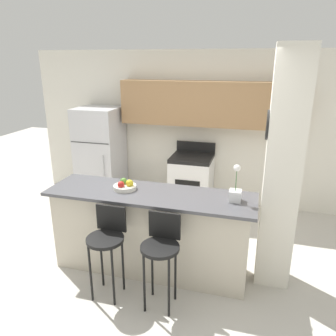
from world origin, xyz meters
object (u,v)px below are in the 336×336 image
Objects in this scene: bar_stool_left at (107,239)px; bar_stool_right at (161,247)px; orchid_vase at (235,191)px; fruit_bowl at (125,186)px; stove_range at (191,182)px; trash_bin at (127,196)px; refrigerator at (101,155)px.

bar_stool_left is 0.58m from bar_stool_right.
orchid_vase is 1.54× the size of fruit_bowl.
fruit_bowl is at bearing -103.02° from stove_range.
bar_stool_left and bar_stool_right have the same top height.
orchid_vase is (1.22, 0.56, 0.44)m from bar_stool_left.
bar_stool_left is at bearing -88.38° from fruit_bowl.
orchid_vase is 2.56m from trash_bin.
refrigerator reaches higher than trash_bin.
fruit_bowl is 0.68× the size of trash_bin.
fruit_bowl is (1.21, -1.76, 0.21)m from refrigerator.
bar_stool_right is at bearing -59.28° from trash_bin.
fruit_bowl is (-1.24, -0.01, -0.07)m from orchid_vase.
stove_range is 2.67× the size of orchid_vase.
refrigerator is 0.88m from trash_bin.
refrigerator is 2.93m from bar_stool_right.
stove_range is 2.82× the size of trash_bin.
orchid_vase is at bearing 0.33° from fruit_bowl.
refrigerator reaches higher than bar_stool_right.
refrigerator reaches higher than orchid_vase.
orchid_vase is at bearing -35.62° from refrigerator.
bar_stool_right is (0.18, -2.34, 0.19)m from stove_range.
bar_stool_left is 1.41m from orchid_vase.
stove_range is at bearing 1.24° from refrigerator.
orchid_vase reaches higher than bar_stool_left.
stove_range is 2.35m from bar_stool_right.
orchid_vase is (0.64, 0.56, 0.44)m from bar_stool_right.
fruit_bowl is 1.84m from trash_bin.
bar_stool_left is 2.21m from trash_bin.
trash_bin is (-0.63, 1.51, -0.84)m from fruit_bowl.
bar_stool_left is 1.00× the size of bar_stool_right.
stove_range is at bearing 15.00° from trash_bin.
orchid_vase is at bearing -65.26° from stove_range.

